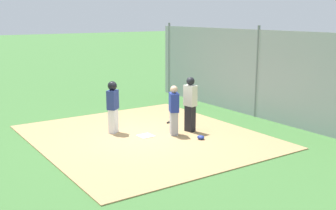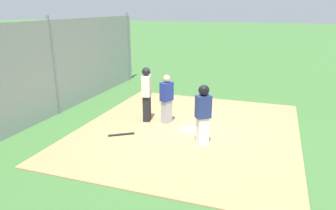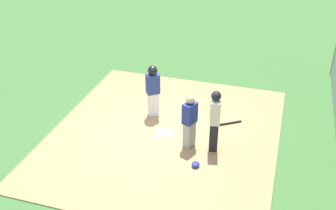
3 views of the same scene
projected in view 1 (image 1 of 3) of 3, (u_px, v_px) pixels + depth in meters
ground_plane at (146, 137)px, 12.89m from camera, size 140.00×140.00×0.00m
dirt_infield at (146, 137)px, 12.88m from camera, size 7.20×6.40×0.03m
home_plate at (146, 136)px, 12.88m from camera, size 0.46×0.46×0.02m
catcher at (174, 110)px, 12.87m from camera, size 0.45×0.39×1.56m
umpire at (190, 103)px, 13.24m from camera, size 0.43×0.33×1.77m
runner at (113, 104)px, 13.06m from camera, size 0.44×0.46×1.66m
baseball_bat at (171, 120)px, 14.68m from camera, size 0.47×0.66×0.06m
catcher_mask at (201, 137)px, 12.55m from camera, size 0.24×0.20×0.12m
backstop_fence at (257, 74)px, 15.15m from camera, size 12.00×0.10×3.35m
parked_car_dark at (299, 79)px, 20.58m from camera, size 4.20×1.88×1.28m
parked_car_blue at (244, 72)px, 22.76m from camera, size 4.32×2.14×1.28m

